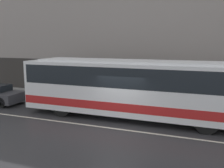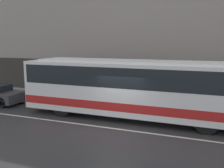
% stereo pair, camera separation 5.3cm
% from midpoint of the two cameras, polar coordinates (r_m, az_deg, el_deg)
% --- Properties ---
extents(ground_plane, '(60.00, 60.00, 0.00)m').
position_cam_midpoint_polar(ground_plane, '(12.45, 0.65, -10.20)').
color(ground_plane, '#2D2D30').
extents(sidewalk, '(60.00, 2.58, 0.15)m').
position_cam_midpoint_polar(sidewalk, '(17.28, 6.71, -4.31)').
color(sidewalk, gray).
rests_on(sidewalk, ground_plane).
extents(building_facade, '(60.00, 0.35, 13.09)m').
position_cam_midpoint_polar(building_facade, '(18.29, 8.25, 16.18)').
color(building_facade, gray).
rests_on(building_facade, ground_plane).
extents(lane_stripe, '(54.00, 0.14, 0.01)m').
position_cam_midpoint_polar(lane_stripe, '(12.45, 0.65, -10.18)').
color(lane_stripe, beige).
rests_on(lane_stripe, ground_plane).
extents(transit_bus, '(11.75, 2.51, 3.23)m').
position_cam_midpoint_polar(transit_bus, '(13.80, 3.10, -0.40)').
color(transit_bus, white).
rests_on(transit_bus, ground_plane).
extents(pedestrian_waiting, '(0.36, 0.36, 1.75)m').
position_cam_midpoint_polar(pedestrian_waiting, '(17.54, 1.56, -1.04)').
color(pedestrian_waiting, navy).
rests_on(pedestrian_waiting, sidewalk).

